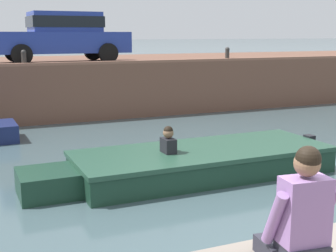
% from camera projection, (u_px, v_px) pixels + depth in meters
% --- Properties ---
extents(ground_plane, '(400.00, 400.00, 0.00)m').
position_uv_depth(ground_plane, '(152.00, 165.00, 9.29)').
color(ground_plane, '#3D5156').
extents(far_quay_wall, '(60.00, 6.00, 1.69)m').
position_uv_depth(far_quay_wall, '(68.00, 84.00, 16.47)').
color(far_quay_wall, brown).
rests_on(far_quay_wall, ground).
extents(far_wall_coping, '(60.00, 0.24, 0.08)m').
position_uv_depth(far_wall_coping, '(86.00, 63.00, 13.71)').
color(far_wall_coping, brown).
rests_on(far_wall_coping, far_quay_wall).
extents(motorboat_passing, '(5.85, 1.85, 0.97)m').
position_uv_depth(motorboat_passing, '(192.00, 163.00, 8.57)').
color(motorboat_passing, '#193828').
rests_on(motorboat_passing, ground).
extents(car_left_inner_blue, '(4.18, 1.96, 1.54)m').
position_uv_depth(car_left_inner_blue, '(62.00, 35.00, 14.51)').
color(car_left_inner_blue, '#233893').
rests_on(car_left_inner_blue, far_quay_wall).
extents(mooring_bollard_mid, '(0.15, 0.15, 0.45)m').
position_uv_depth(mooring_bollard_mid, '(24.00, 57.00, 13.11)').
color(mooring_bollard_mid, '#2D2B28').
rests_on(mooring_bollard_mid, far_quay_wall).
extents(mooring_bollard_east, '(0.15, 0.15, 0.45)m').
position_uv_depth(mooring_bollard_east, '(227.00, 53.00, 15.66)').
color(mooring_bollard_east, '#2D2B28').
rests_on(mooring_bollard_east, far_quay_wall).
extents(person_seated_left, '(0.56, 0.56, 0.96)m').
position_uv_depth(person_seated_left, '(300.00, 220.00, 3.57)').
color(person_seated_left, '#282833').
rests_on(person_seated_left, near_quay).
extents(bottle_drink, '(0.06, 0.06, 0.20)m').
position_uv_depth(bottle_drink, '(326.00, 248.00, 3.72)').
color(bottle_drink, '#CCC64C').
rests_on(bottle_drink, near_quay).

